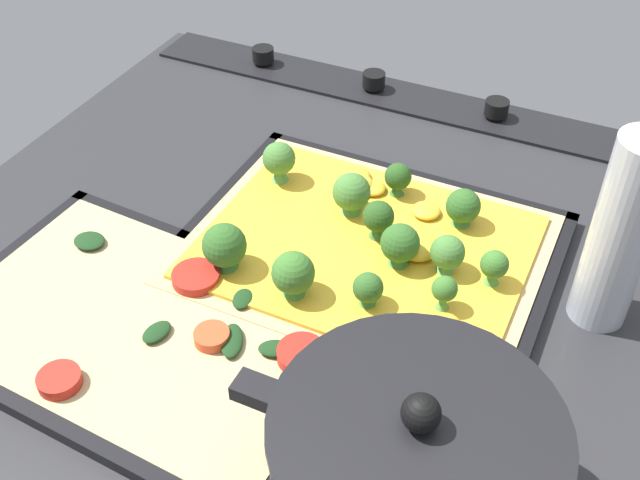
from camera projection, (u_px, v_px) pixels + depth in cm
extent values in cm
cube|color=#28282B|center=(325.00, 274.00, 73.68)|extent=(77.46, 69.20, 3.00)
cube|color=black|center=(433.00, 103.00, 93.69)|extent=(74.36, 7.00, 0.80)
cylinder|color=black|center=(634.00, 139.00, 85.41)|extent=(2.80, 2.80, 1.80)
cylinder|color=black|center=(497.00, 108.00, 90.36)|extent=(2.80, 2.80, 1.80)
cylinder|color=black|center=(374.00, 80.00, 95.31)|extent=(2.80, 2.80, 1.80)
cylinder|color=black|center=(263.00, 54.00, 100.26)|extent=(2.80, 2.80, 1.80)
cube|color=black|center=(364.00, 258.00, 72.84)|extent=(34.39, 28.15, 0.50)
cube|color=black|center=(414.00, 178.00, 81.66)|extent=(34.19, 1.47, 1.30)
cube|color=black|center=(301.00, 353.00, 63.49)|extent=(34.19, 1.47, 1.30)
cube|color=black|center=(539.00, 309.00, 67.22)|extent=(1.42, 27.90, 1.30)
cube|color=black|center=(214.00, 208.00, 77.93)|extent=(1.42, 27.90, 1.30)
cube|color=tan|center=(365.00, 252.00, 72.35)|extent=(31.98, 25.73, 1.00)
cube|color=gold|center=(365.00, 246.00, 71.89)|extent=(29.41, 23.17, 0.40)
cone|color=#4D8B3F|center=(367.00, 300.00, 65.76)|extent=(1.45, 1.45, 0.89)
sphere|color=#2D5B23|center=(368.00, 288.00, 64.82)|extent=(2.63, 2.63, 2.63)
cone|color=#5B9F46|center=(291.00, 288.00, 66.74)|extent=(2.07, 2.07, 1.01)
sphere|color=#386B28|center=(290.00, 272.00, 65.48)|extent=(3.76, 3.76, 3.76)
cone|color=#68AD54|center=(446.00, 266.00, 68.84)|extent=(1.71, 1.71, 1.01)
sphere|color=#427533|center=(448.00, 252.00, 67.75)|extent=(3.10, 3.10, 3.10)
cone|color=#5B9F46|center=(443.00, 302.00, 65.25)|extent=(1.22, 1.22, 1.36)
sphere|color=#386B28|center=(445.00, 289.00, 64.26)|extent=(2.23, 2.23, 2.23)
cone|color=#4D8B3F|center=(461.00, 220.00, 73.79)|extent=(1.82, 1.82, 0.92)
sphere|color=#2D5B23|center=(463.00, 206.00, 72.67)|extent=(3.31, 3.31, 3.31)
cone|color=#4D8B3F|center=(226.00, 262.00, 69.24)|extent=(2.19, 2.19, 1.01)
sphere|color=#2D5B23|center=(224.00, 245.00, 67.93)|extent=(3.98, 3.98, 3.98)
cone|color=#68AD54|center=(355.00, 208.00, 75.08)|extent=(2.04, 2.04, 0.97)
sphere|color=#427533|center=(355.00, 193.00, 73.85)|extent=(3.71, 3.71, 3.71)
cone|color=#5B9F46|center=(492.00, 277.00, 67.59)|extent=(1.37, 1.37, 1.23)
sphere|color=#386B28|center=(494.00, 264.00, 66.57)|extent=(2.49, 2.49, 2.49)
cone|color=#427635|center=(397.00, 189.00, 77.28)|extent=(1.49, 1.49, 1.10)
sphere|color=#264C1C|center=(398.00, 176.00, 76.26)|extent=(2.71, 2.71, 2.71)
cone|color=#4D8B3F|center=(399.00, 259.00, 69.54)|extent=(1.95, 1.95, 1.07)
sphere|color=#2D5B23|center=(400.00, 243.00, 68.32)|extent=(3.54, 3.54, 3.54)
cone|color=#68AD54|center=(280.00, 174.00, 78.96)|extent=(1.85, 1.85, 1.39)
sphere|color=#427533|center=(279.00, 158.00, 77.68)|extent=(3.36, 3.36, 3.36)
cone|color=#427635|center=(377.00, 231.00, 72.31)|extent=(1.63, 1.63, 1.26)
sphere|color=#264C1C|center=(378.00, 216.00, 71.16)|extent=(2.97, 2.97, 2.97)
ellipsoid|color=gold|center=(357.00, 186.00, 77.53)|extent=(3.89, 4.64, 1.40)
ellipsoid|color=gold|center=(419.00, 247.00, 70.65)|extent=(4.23, 4.50, 1.39)
ellipsoid|color=gold|center=(374.00, 188.00, 77.70)|extent=(2.66, 2.74, 0.90)
ellipsoid|color=gold|center=(426.00, 211.00, 74.90)|extent=(2.86, 2.82, 0.98)
ellipsoid|color=gold|center=(357.00, 175.00, 79.25)|extent=(3.39, 3.53, 0.99)
ellipsoid|color=gold|center=(445.00, 330.00, 63.01)|extent=(3.45, 4.12, 1.30)
cube|color=black|center=(148.00, 334.00, 65.64)|extent=(36.69, 25.33, 0.50)
cube|color=black|center=(221.00, 253.00, 72.73)|extent=(35.42, 3.24, 1.30)
cube|color=black|center=(55.00, 427.00, 58.04)|extent=(35.42, 3.24, 1.30)
cube|color=black|center=(326.00, 409.00, 59.25)|extent=(2.54, 23.36, 1.30)
cube|color=black|center=(0.00, 265.00, 71.51)|extent=(2.54, 23.36, 1.30)
cube|color=tan|center=(147.00, 328.00, 65.18)|extent=(34.16, 22.80, 0.90)
cylinder|color=#B22319|center=(59.00, 380.00, 59.81)|extent=(3.44, 3.44, 1.00)
cylinder|color=#D14723|center=(212.00, 337.00, 63.18)|extent=(2.96, 2.96, 1.00)
cylinder|color=#B22319|center=(302.00, 354.00, 61.78)|extent=(4.01, 4.01, 1.00)
cylinder|color=#B22319|center=(196.00, 278.00, 68.45)|extent=(4.27, 4.27, 1.00)
ellipsoid|color=#193819|center=(232.00, 340.00, 63.00)|extent=(3.28, 4.15, 0.60)
ellipsoid|color=#193819|center=(275.00, 348.00, 62.36)|extent=(3.25, 2.79, 0.60)
ellipsoid|color=#193819|center=(89.00, 241.00, 72.34)|extent=(3.04, 2.57, 0.60)
ellipsoid|color=#193819|center=(243.00, 299.00, 66.60)|extent=(2.32, 2.84, 0.60)
ellipsoid|color=#193819|center=(157.00, 332.00, 63.70)|extent=(2.31, 3.07, 0.60)
cylinder|color=black|center=(419.00, 430.00, 45.54)|extent=(18.23, 18.23, 0.80)
sphere|color=black|center=(421.00, 413.00, 44.49)|extent=(2.40, 2.40, 2.40)
cube|color=black|center=(260.00, 392.00, 50.49)|extent=(3.60, 2.00, 1.20)
cylinder|color=#B7BCC6|center=(621.00, 235.00, 61.93)|extent=(4.98, 4.98, 18.03)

